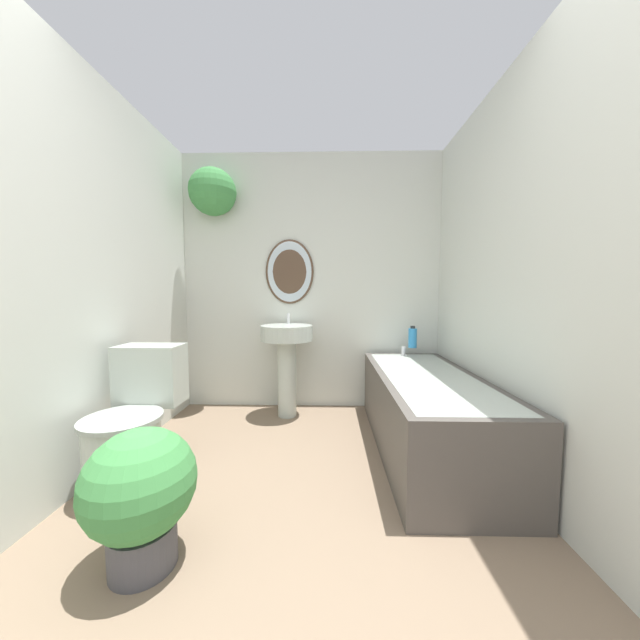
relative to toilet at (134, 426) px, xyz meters
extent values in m
cube|color=silver|center=(0.94, 1.35, 0.86)|extent=(2.54, 0.06, 2.40)
ellipsoid|color=#4C3828|center=(0.74, 1.31, 0.96)|extent=(0.46, 0.02, 0.61)
ellipsoid|color=silver|center=(0.74, 1.30, 0.96)|extent=(0.42, 0.01, 0.57)
cylinder|color=#47474C|center=(0.06, 1.20, 1.76)|extent=(0.19, 0.19, 0.10)
sphere|color=#3D8442|center=(0.06, 1.20, 1.67)|extent=(0.42, 0.42, 0.42)
cube|color=silver|center=(-0.29, -0.01, 0.86)|extent=(0.06, 2.78, 2.40)
cube|color=silver|center=(2.18, -0.01, 0.86)|extent=(0.06, 2.78, 2.40)
cylinder|color=#B2BCB2|center=(0.00, -0.10, -0.14)|extent=(0.38, 0.38, 0.41)
cylinder|color=#97A097|center=(0.00, -0.10, 0.08)|extent=(0.41, 0.41, 0.02)
cube|color=#B2BCB2|center=(0.00, 0.20, 0.25)|extent=(0.38, 0.22, 0.37)
cylinder|color=#B2BCB2|center=(0.74, 1.06, 0.00)|extent=(0.17, 0.17, 0.68)
cylinder|color=#B2BCB2|center=(0.74, 1.06, 0.41)|extent=(0.45, 0.45, 0.13)
cylinder|color=silver|center=(0.74, 1.18, 0.53)|extent=(0.02, 0.02, 0.10)
cube|color=#4C4742|center=(1.80, 0.45, -0.07)|extent=(0.67, 1.64, 0.53)
cube|color=#B2BCB2|center=(1.80, 0.45, 0.17)|extent=(0.57, 1.54, 0.04)
cylinder|color=silver|center=(1.80, 1.17, 0.23)|extent=(0.04, 0.04, 0.08)
cylinder|color=#2D84C6|center=(1.87, 1.14, 0.36)|extent=(0.07, 0.07, 0.17)
cylinder|color=black|center=(1.87, 1.14, 0.45)|extent=(0.04, 0.04, 0.02)
cylinder|color=#47474C|center=(0.37, -0.56, -0.25)|extent=(0.25, 0.25, 0.17)
sphere|color=#3D8442|center=(0.37, -0.56, 0.01)|extent=(0.42, 0.42, 0.42)
camera|label=1|loc=(1.10, -1.74, 0.74)|focal=18.00mm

